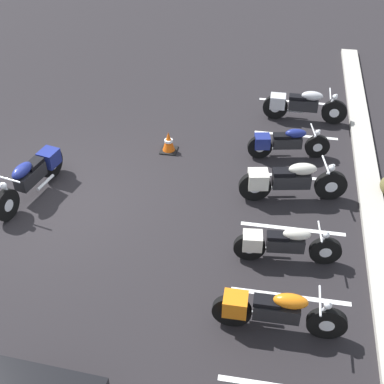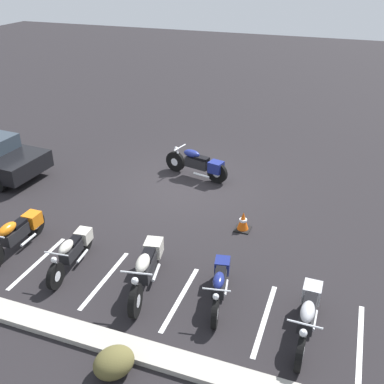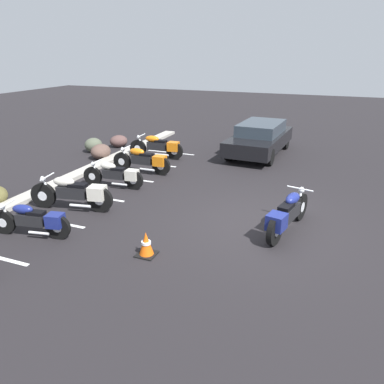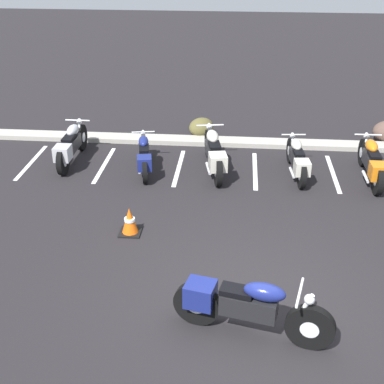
{
  "view_description": "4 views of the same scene",
  "coord_description": "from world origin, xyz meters",
  "px_view_note": "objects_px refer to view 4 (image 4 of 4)",
  "views": [
    {
      "loc": [
        8.38,
        4.28,
        7.24
      ],
      "look_at": [
        -0.22,
        2.81,
        0.42
      ],
      "focal_mm": 50.0,
      "sensor_mm": 36.0,
      "label": 1
    },
    {
      "loc": [
        -4.44,
        11.7,
        6.44
      ],
      "look_at": [
        -0.6,
        1.19,
        0.47
      ],
      "focal_mm": 42.0,
      "sensor_mm": 36.0,
      "label": 2
    },
    {
      "loc": [
        -8.28,
        -1.53,
        4.01
      ],
      "look_at": [
        -0.07,
        1.74,
        0.65
      ],
      "focal_mm": 35.0,
      "sensor_mm": 36.0,
      "label": 3
    },
    {
      "loc": [
        -0.34,
        -6.58,
        5.21
      ],
      "look_at": [
        -1.16,
        2.36,
        0.68
      ],
      "focal_mm": 50.0,
      "sensor_mm": 36.0,
      "label": 4
    }
  ],
  "objects_px": {
    "parked_bike_3": "(297,159)",
    "landscape_rock_1": "(201,127)",
    "parked_bike_2": "(214,153)",
    "parked_bike_4": "(372,162)",
    "parked_bike_0": "(71,145)",
    "traffic_cone": "(130,222)",
    "motorcycle_navy_featured": "(244,305)",
    "parked_bike_1": "(144,155)"
  },
  "relations": [
    {
      "from": "parked_bike_3",
      "to": "landscape_rock_1",
      "type": "height_order",
      "value": "parked_bike_3"
    },
    {
      "from": "parked_bike_2",
      "to": "parked_bike_3",
      "type": "distance_m",
      "value": 1.9
    },
    {
      "from": "parked_bike_2",
      "to": "parked_bike_4",
      "type": "bearing_deg",
      "value": -103.11
    },
    {
      "from": "parked_bike_0",
      "to": "parked_bike_3",
      "type": "xyz_separation_m",
      "value": [
        5.33,
        -0.28,
        -0.04
      ]
    },
    {
      "from": "parked_bike_2",
      "to": "traffic_cone",
      "type": "relative_size",
      "value": 4.36
    },
    {
      "from": "motorcycle_navy_featured",
      "to": "parked_bike_3",
      "type": "relative_size",
      "value": 1.13
    },
    {
      "from": "parked_bike_0",
      "to": "parked_bike_4",
      "type": "xyz_separation_m",
      "value": [
        6.96,
        -0.38,
        0.0
      ]
    },
    {
      "from": "parked_bike_1",
      "to": "landscape_rock_1",
      "type": "bearing_deg",
      "value": -35.71
    },
    {
      "from": "parked_bike_1",
      "to": "landscape_rock_1",
      "type": "relative_size",
      "value": 2.63
    },
    {
      "from": "parked_bike_3",
      "to": "parked_bike_2",
      "type": "bearing_deg",
      "value": 83.19
    },
    {
      "from": "parked_bike_2",
      "to": "landscape_rock_1",
      "type": "xyz_separation_m",
      "value": [
        -0.46,
        2.34,
        -0.23
      ]
    },
    {
      "from": "parked_bike_1",
      "to": "parked_bike_4",
      "type": "height_order",
      "value": "parked_bike_4"
    },
    {
      "from": "parked_bike_3",
      "to": "landscape_rock_1",
      "type": "distance_m",
      "value": 3.35
    },
    {
      "from": "parked_bike_0",
      "to": "parked_bike_3",
      "type": "distance_m",
      "value": 5.34
    },
    {
      "from": "motorcycle_navy_featured",
      "to": "parked_bike_2",
      "type": "relative_size",
      "value": 0.98
    },
    {
      "from": "motorcycle_navy_featured",
      "to": "traffic_cone",
      "type": "relative_size",
      "value": 4.28
    },
    {
      "from": "motorcycle_navy_featured",
      "to": "parked_bike_0",
      "type": "bearing_deg",
      "value": 139.21
    },
    {
      "from": "parked_bike_2",
      "to": "landscape_rock_1",
      "type": "bearing_deg",
      "value": 0.45
    },
    {
      "from": "parked_bike_0",
      "to": "parked_bike_4",
      "type": "height_order",
      "value": "same"
    },
    {
      "from": "parked_bike_0",
      "to": "parked_bike_2",
      "type": "xyz_separation_m",
      "value": [
        3.44,
        -0.24,
        0.03
      ]
    },
    {
      "from": "motorcycle_navy_featured",
      "to": "parked_bike_4",
      "type": "distance_m",
      "value": 5.98
    },
    {
      "from": "parked_bike_0",
      "to": "parked_bike_3",
      "type": "height_order",
      "value": "parked_bike_0"
    },
    {
      "from": "parked_bike_0",
      "to": "parked_bike_2",
      "type": "height_order",
      "value": "parked_bike_2"
    },
    {
      "from": "landscape_rock_1",
      "to": "traffic_cone",
      "type": "distance_m",
      "value": 5.29
    },
    {
      "from": "parked_bike_0",
      "to": "traffic_cone",
      "type": "bearing_deg",
      "value": -146.51
    },
    {
      "from": "parked_bike_3",
      "to": "traffic_cone",
      "type": "distance_m",
      "value": 4.35
    },
    {
      "from": "landscape_rock_1",
      "to": "parked_bike_0",
      "type": "bearing_deg",
      "value": -144.75
    },
    {
      "from": "parked_bike_0",
      "to": "parked_bike_1",
      "type": "distance_m",
      "value": 1.87
    },
    {
      "from": "parked_bike_1",
      "to": "parked_bike_2",
      "type": "relative_size",
      "value": 0.84
    },
    {
      "from": "parked_bike_4",
      "to": "parked_bike_2",
      "type": "bearing_deg",
      "value": 87.42
    },
    {
      "from": "parked_bike_4",
      "to": "motorcycle_navy_featured",
      "type": "bearing_deg",
      "value": 151.61
    },
    {
      "from": "parked_bike_4",
      "to": "traffic_cone",
      "type": "xyz_separation_m",
      "value": [
        -4.93,
        -2.73,
        -0.21
      ]
    },
    {
      "from": "landscape_rock_1",
      "to": "parked_bike_3",
      "type": "bearing_deg",
      "value": -45.23
    },
    {
      "from": "parked_bike_0",
      "to": "parked_bike_1",
      "type": "height_order",
      "value": "parked_bike_0"
    },
    {
      "from": "landscape_rock_1",
      "to": "parked_bike_4",
      "type": "bearing_deg",
      "value": -31.84
    },
    {
      "from": "parked_bike_0",
      "to": "parked_bike_2",
      "type": "bearing_deg",
      "value": -93.58
    },
    {
      "from": "motorcycle_navy_featured",
      "to": "landscape_rock_1",
      "type": "relative_size",
      "value": 3.06
    },
    {
      "from": "parked_bike_2",
      "to": "landscape_rock_1",
      "type": "distance_m",
      "value": 2.39
    },
    {
      "from": "parked_bike_1",
      "to": "traffic_cone",
      "type": "xyz_separation_m",
      "value": [
        0.2,
        -2.76,
        -0.16
      ]
    },
    {
      "from": "parked_bike_2",
      "to": "landscape_rock_1",
      "type": "height_order",
      "value": "parked_bike_2"
    },
    {
      "from": "parked_bike_0",
      "to": "parked_bike_4",
      "type": "relative_size",
      "value": 1.0
    },
    {
      "from": "motorcycle_navy_featured",
      "to": "parked_bike_0",
      "type": "distance_m",
      "value": 7.01
    }
  ]
}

